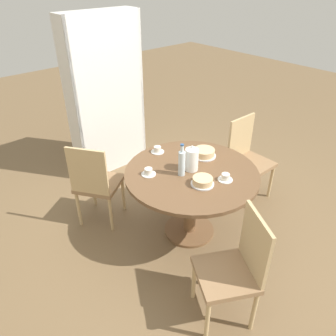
{
  "coord_description": "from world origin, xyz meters",
  "views": [
    {
      "loc": [
        -1.87,
        -1.78,
        2.39
      ],
      "look_at": [
        0.0,
        0.34,
        0.62
      ],
      "focal_mm": 35.0,
      "sensor_mm": 36.0,
      "label": 1
    }
  ],
  "objects_px": {
    "chair_c": "(247,157)",
    "cup_b": "(225,178)",
    "chair_a": "(96,182)",
    "cup_c": "(149,172)",
    "coffee_pot": "(192,159)",
    "bookshelf": "(107,103)",
    "cup_a": "(158,150)",
    "chair_b": "(235,267)",
    "cake_second": "(203,181)",
    "water_bottle": "(182,163)",
    "cake_main": "(204,153)"
  },
  "relations": [
    {
      "from": "chair_c",
      "to": "cup_b",
      "type": "distance_m",
      "value": 0.95
    },
    {
      "from": "chair_a",
      "to": "chair_c",
      "type": "bearing_deg",
      "value": -148.85
    },
    {
      "from": "cup_c",
      "to": "chair_c",
      "type": "bearing_deg",
      "value": -7.82
    },
    {
      "from": "chair_c",
      "to": "coffee_pot",
      "type": "distance_m",
      "value": 1.01
    },
    {
      "from": "chair_c",
      "to": "bookshelf",
      "type": "xyz_separation_m",
      "value": [
        -0.82,
        1.6,
        0.41
      ]
    },
    {
      "from": "cup_a",
      "to": "chair_a",
      "type": "bearing_deg",
      "value": 156.88
    },
    {
      "from": "chair_b",
      "to": "cake_second",
      "type": "height_order",
      "value": "chair_b"
    },
    {
      "from": "water_bottle",
      "to": "cup_c",
      "type": "relative_size",
      "value": 2.33
    },
    {
      "from": "chair_b",
      "to": "bookshelf",
      "type": "height_order",
      "value": "bookshelf"
    },
    {
      "from": "chair_c",
      "to": "bookshelf",
      "type": "bearing_deg",
      "value": 118.18
    },
    {
      "from": "chair_a",
      "to": "cup_c",
      "type": "height_order",
      "value": "chair_a"
    },
    {
      "from": "bookshelf",
      "to": "cup_c",
      "type": "relative_size",
      "value": 14.52
    },
    {
      "from": "cup_a",
      "to": "cup_c",
      "type": "relative_size",
      "value": 1.0
    },
    {
      "from": "chair_a",
      "to": "chair_b",
      "type": "bearing_deg",
      "value": 151.92
    },
    {
      "from": "cake_main",
      "to": "cup_c",
      "type": "xyz_separation_m",
      "value": [
        -0.63,
        0.11,
        -0.01
      ]
    },
    {
      "from": "chair_c",
      "to": "cake_main",
      "type": "relative_size",
      "value": 4.0
    },
    {
      "from": "bookshelf",
      "to": "coffee_pot",
      "type": "xyz_separation_m",
      "value": [
        -0.12,
        -1.62,
        -0.06
      ]
    },
    {
      "from": "water_bottle",
      "to": "cup_b",
      "type": "height_order",
      "value": "water_bottle"
    },
    {
      "from": "coffee_pot",
      "to": "cake_main",
      "type": "bearing_deg",
      "value": 18.68
    },
    {
      "from": "coffee_pot",
      "to": "cup_b",
      "type": "bearing_deg",
      "value": -72.85
    },
    {
      "from": "coffee_pot",
      "to": "chair_a",
      "type": "bearing_deg",
      "value": 130.92
    },
    {
      "from": "cake_second",
      "to": "cup_c",
      "type": "xyz_separation_m",
      "value": [
        -0.26,
        0.44,
        -0.01
      ]
    },
    {
      "from": "chair_a",
      "to": "cake_main",
      "type": "relative_size",
      "value": 4.0
    },
    {
      "from": "chair_b",
      "to": "cake_second",
      "type": "bearing_deg",
      "value": -177.56
    },
    {
      "from": "cake_main",
      "to": "coffee_pot",
      "type": "bearing_deg",
      "value": -161.32
    },
    {
      "from": "water_bottle",
      "to": "cup_a",
      "type": "height_order",
      "value": "water_bottle"
    },
    {
      "from": "chair_b",
      "to": "cake_second",
      "type": "distance_m",
      "value": 0.79
    },
    {
      "from": "bookshelf",
      "to": "water_bottle",
      "type": "height_order",
      "value": "bookshelf"
    },
    {
      "from": "cup_b",
      "to": "bookshelf",
      "type": "bearing_deg",
      "value": 89.39
    },
    {
      "from": "chair_c",
      "to": "cup_c",
      "type": "bearing_deg",
      "value": 173.22
    },
    {
      "from": "chair_a",
      "to": "water_bottle",
      "type": "distance_m",
      "value": 0.96
    },
    {
      "from": "chair_c",
      "to": "cake_main",
      "type": "distance_m",
      "value": 0.73
    },
    {
      "from": "chair_b",
      "to": "bookshelf",
      "type": "relative_size",
      "value": 0.49
    },
    {
      "from": "bookshelf",
      "to": "cake_second",
      "type": "xyz_separation_m",
      "value": [
        -0.23,
        -1.87,
        -0.14
      ]
    },
    {
      "from": "cake_main",
      "to": "cup_a",
      "type": "bearing_deg",
      "value": 128.47
    },
    {
      "from": "cup_c",
      "to": "cake_main",
      "type": "bearing_deg",
      "value": -9.47
    },
    {
      "from": "coffee_pot",
      "to": "chair_c",
      "type": "bearing_deg",
      "value": 1.19
    },
    {
      "from": "chair_b",
      "to": "cup_b",
      "type": "bearing_deg",
      "value": 166.21
    },
    {
      "from": "bookshelf",
      "to": "cake_main",
      "type": "distance_m",
      "value": 1.54
    },
    {
      "from": "bookshelf",
      "to": "cup_b",
      "type": "distance_m",
      "value": 1.96
    },
    {
      "from": "bookshelf",
      "to": "cake_second",
      "type": "bearing_deg",
      "value": 83.12
    },
    {
      "from": "cake_second",
      "to": "cup_b",
      "type": "distance_m",
      "value": 0.22
    },
    {
      "from": "water_bottle",
      "to": "cake_second",
      "type": "height_order",
      "value": "water_bottle"
    },
    {
      "from": "cake_second",
      "to": "cup_b",
      "type": "relative_size",
      "value": 1.53
    },
    {
      "from": "chair_a",
      "to": "cup_b",
      "type": "height_order",
      "value": "chair_a"
    },
    {
      "from": "bookshelf",
      "to": "cup_a",
      "type": "height_order",
      "value": "bookshelf"
    },
    {
      "from": "coffee_pot",
      "to": "cup_a",
      "type": "xyz_separation_m",
      "value": [
        -0.02,
        0.47,
        -0.09
      ]
    },
    {
      "from": "chair_a",
      "to": "cake_main",
      "type": "bearing_deg",
      "value": -159.68
    },
    {
      "from": "cup_c",
      "to": "cup_b",
      "type": "bearing_deg",
      "value": -48.97
    },
    {
      "from": "coffee_pot",
      "to": "cake_main",
      "type": "relative_size",
      "value": 1.07
    }
  ]
}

